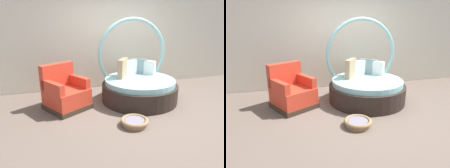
{
  "view_description": "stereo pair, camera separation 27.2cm",
  "coord_description": "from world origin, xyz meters",
  "views": [
    {
      "loc": [
        -1.69,
        -3.72,
        1.89
      ],
      "look_at": [
        -0.46,
        0.37,
        0.55
      ],
      "focal_mm": 34.35,
      "sensor_mm": 36.0,
      "label": 1
    },
    {
      "loc": [
        -1.42,
        -3.79,
        1.89
      ],
      "look_at": [
        -0.46,
        0.37,
        0.55
      ],
      "focal_mm": 34.35,
      "sensor_mm": 36.0,
      "label": 2
    }
  ],
  "objects": [
    {
      "name": "ground_plane",
      "position": [
        0.0,
        0.0,
        -0.01
      ],
      "size": [
        8.0,
        8.0,
        0.02
      ],
      "primitive_type": "cube",
      "color": "#66564C"
    },
    {
      "name": "back_wall",
      "position": [
        0.0,
        2.0,
        1.55
      ],
      "size": [
        8.0,
        0.12,
        3.1
      ],
      "primitive_type": "cube",
      "color": "silver",
      "rests_on": "ground_plane"
    },
    {
      "name": "round_daybed",
      "position": [
        0.29,
        0.72,
        0.37
      ],
      "size": [
        1.75,
        1.75,
        1.89
      ],
      "color": "#2D231E",
      "rests_on": "ground_plane"
    },
    {
      "name": "red_armchair",
      "position": [
        -1.41,
        0.69,
        0.33
      ],
      "size": [
        1.09,
        1.09,
        0.94
      ],
      "color": "#38281E",
      "rests_on": "ground_plane"
    },
    {
      "name": "pet_basket",
      "position": [
        -0.29,
        -0.49,
        0.07
      ],
      "size": [
        0.51,
        0.51,
        0.13
      ],
      "color": "#8E704C",
      "rests_on": "ground_plane"
    }
  ]
}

